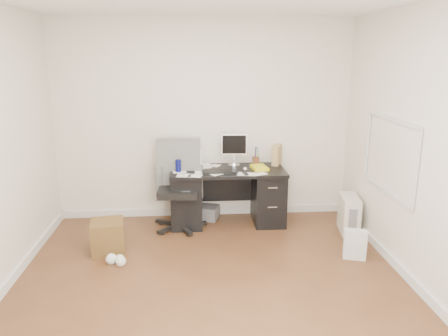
# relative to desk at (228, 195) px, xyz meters

# --- Properties ---
(ground) EXTENTS (4.00, 4.00, 0.00)m
(ground) POSITION_rel_desk_xyz_m (-0.30, -1.65, -0.40)
(ground) COLOR #4B2D18
(ground) RESTS_ON ground
(room_shell) EXTENTS (4.02, 4.02, 2.71)m
(room_shell) POSITION_rel_desk_xyz_m (-0.27, -1.62, 1.26)
(room_shell) COLOR beige
(room_shell) RESTS_ON ground
(desk) EXTENTS (1.50, 0.70, 0.75)m
(desk) POSITION_rel_desk_xyz_m (0.00, 0.00, 0.00)
(desk) COLOR black
(desk) RESTS_ON ground
(loose_papers) EXTENTS (1.10, 0.60, 0.00)m
(loose_papers) POSITION_rel_desk_xyz_m (-0.20, -0.05, 0.35)
(loose_papers) COLOR silver
(loose_papers) RESTS_ON desk
(lcd_monitor) EXTENTS (0.37, 0.23, 0.45)m
(lcd_monitor) POSITION_rel_desk_xyz_m (0.10, 0.19, 0.58)
(lcd_monitor) COLOR silver
(lcd_monitor) RESTS_ON desk
(keyboard) EXTENTS (0.44, 0.17, 0.02)m
(keyboard) POSITION_rel_desk_xyz_m (-0.13, -0.15, 0.36)
(keyboard) COLOR black
(keyboard) RESTS_ON desk
(computer_mouse) EXTENTS (0.07, 0.07, 0.06)m
(computer_mouse) POSITION_rel_desk_xyz_m (0.22, -0.12, 0.38)
(computer_mouse) COLOR silver
(computer_mouse) RESTS_ON desk
(travel_mug) EXTENTS (0.09, 0.09, 0.16)m
(travel_mug) POSITION_rel_desk_xyz_m (-0.65, -0.08, 0.43)
(travel_mug) COLOR navy
(travel_mug) RESTS_ON desk
(white_binder) EXTENTS (0.19, 0.26, 0.28)m
(white_binder) POSITION_rel_desk_xyz_m (-0.40, 0.11, 0.49)
(white_binder) COLOR silver
(white_binder) RESTS_ON desk
(magazine_file) EXTENTS (0.20, 0.26, 0.27)m
(magazine_file) POSITION_rel_desk_xyz_m (0.69, 0.21, 0.49)
(magazine_file) COLOR #A88751
(magazine_file) RESTS_ON desk
(pen_cup) EXTENTS (0.11, 0.11, 0.25)m
(pen_cup) POSITION_rel_desk_xyz_m (0.41, 0.22, 0.48)
(pen_cup) COLOR #5A3119
(pen_cup) RESTS_ON desk
(yellow_book) EXTENTS (0.24, 0.28, 0.04)m
(yellow_book) POSITION_rel_desk_xyz_m (0.42, -0.02, 0.37)
(yellow_book) COLOR yellow
(yellow_book) RESTS_ON desk
(paper_remote) EXTENTS (0.26, 0.22, 0.02)m
(paper_remote) POSITION_rel_desk_xyz_m (0.22, -0.25, 0.36)
(paper_remote) COLOR silver
(paper_remote) RESTS_ON desk
(office_chair) EXTENTS (0.69, 0.69, 1.15)m
(office_chair) POSITION_rel_desk_xyz_m (-0.65, -0.14, 0.18)
(office_chair) COLOR #595C59
(office_chair) RESTS_ON ground
(pc_tower) EXTENTS (0.28, 0.50, 0.47)m
(pc_tower) POSITION_rel_desk_xyz_m (1.53, -0.42, -0.16)
(pc_tower) COLOR beige
(pc_tower) RESTS_ON ground
(shopping_bag) EXTENTS (0.29, 0.24, 0.34)m
(shopping_bag) POSITION_rel_desk_xyz_m (1.33, -1.16, -0.23)
(shopping_bag) COLOR silver
(shopping_bag) RESTS_ON ground
(wicker_basket) EXTENTS (0.42, 0.42, 0.37)m
(wicker_basket) POSITION_rel_desk_xyz_m (-1.46, -0.77, -0.22)
(wicker_basket) COLOR #4D3417
(wicker_basket) RESTS_ON ground
(desk_printer) EXTENTS (0.38, 0.35, 0.18)m
(desk_printer) POSITION_rel_desk_xyz_m (-0.28, 0.17, -0.31)
(desk_printer) COLOR slate
(desk_printer) RESTS_ON ground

